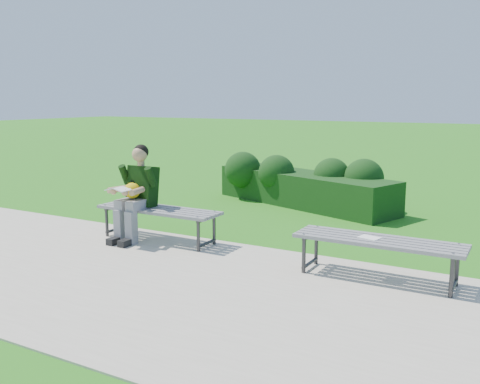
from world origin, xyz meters
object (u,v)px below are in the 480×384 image
(bench_right, at_px, (378,244))
(hedge, at_px, (302,183))
(seated_boy, at_px, (136,190))
(paper_sheet, at_px, (369,237))
(bench_left, at_px, (159,212))

(bench_right, bearing_deg, hedge, 123.73)
(seated_boy, bearing_deg, hedge, 74.05)
(bench_right, xyz_separation_m, paper_sheet, (-0.10, 0.00, 0.06))
(bench_right, bearing_deg, paper_sheet, 180.00)
(bench_left, height_order, seated_boy, seated_boy)
(bench_right, relative_size, paper_sheet, 7.14)
(hedge, relative_size, bench_left, 2.10)
(bench_left, relative_size, seated_boy, 1.37)
(paper_sheet, bearing_deg, bench_right, 0.00)
(bench_left, distance_m, bench_right, 3.08)
(seated_boy, bearing_deg, bench_left, 17.08)
(hedge, distance_m, bench_left, 3.48)
(seated_boy, distance_m, paper_sheet, 3.28)
(bench_right, bearing_deg, bench_left, 177.37)
(hedge, relative_size, seated_boy, 2.87)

